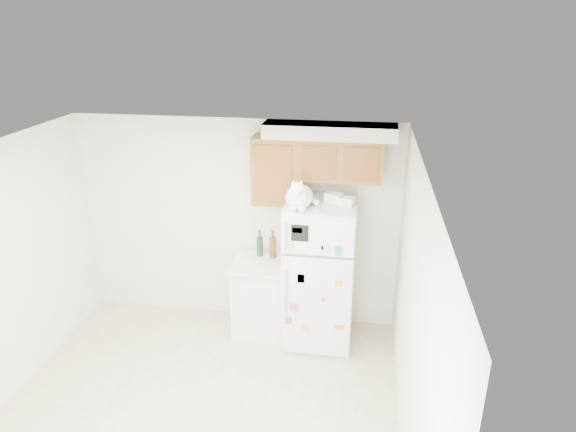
% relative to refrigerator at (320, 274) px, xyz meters
% --- Properties ---
extents(ground_plane, '(3.80, 4.00, 0.01)m').
position_rel_refrigerator_xyz_m(ground_plane, '(-1.02, -1.61, -0.86)').
color(ground_plane, beige).
extents(room_shell, '(3.84, 4.04, 2.52)m').
position_rel_refrigerator_xyz_m(room_shell, '(-0.90, -1.36, 0.82)').
color(room_shell, beige).
rests_on(room_shell, ground_plane).
extents(refrigerator, '(0.76, 0.78, 1.70)m').
position_rel_refrigerator_xyz_m(refrigerator, '(0.00, 0.00, 0.00)').
color(refrigerator, silver).
rests_on(refrigerator, ground_plane).
extents(base_counter, '(0.64, 0.64, 0.92)m').
position_rel_refrigerator_xyz_m(base_counter, '(-0.69, 0.07, -0.39)').
color(base_counter, white).
rests_on(base_counter, ground_plane).
extents(cat, '(0.35, 0.51, 0.36)m').
position_rel_refrigerator_xyz_m(cat, '(-0.21, -0.20, 0.98)').
color(cat, white).
rests_on(cat, refrigerator).
extents(storage_box_back, '(0.21, 0.18, 0.10)m').
position_rel_refrigerator_xyz_m(storage_box_back, '(0.13, 0.04, 0.90)').
color(storage_box_back, white).
rests_on(storage_box_back, refrigerator).
extents(storage_box_front, '(0.17, 0.14, 0.09)m').
position_rel_refrigerator_xyz_m(storage_box_front, '(0.26, -0.04, 0.89)').
color(storage_box_front, white).
rests_on(storage_box_front, refrigerator).
extents(bottle_green, '(0.07, 0.07, 0.32)m').
position_rel_refrigerator_xyz_m(bottle_green, '(-0.72, 0.22, 0.23)').
color(bottle_green, '#19381E').
rests_on(bottle_green, base_counter).
extents(bottle_amber, '(0.08, 0.08, 0.34)m').
position_rel_refrigerator_xyz_m(bottle_amber, '(-0.56, 0.19, 0.24)').
color(bottle_amber, '#593814').
rests_on(bottle_amber, base_counter).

